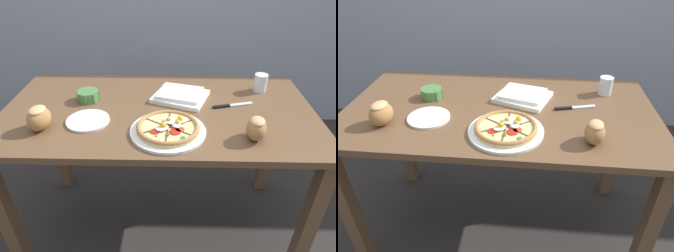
# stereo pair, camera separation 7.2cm
# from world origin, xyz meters

# --- Properties ---
(ground_plane) EXTENTS (12.00, 12.00, 0.00)m
(ground_plane) POSITION_xyz_m (0.00, 0.00, 0.00)
(ground_plane) COLOR #2D2826
(dining_table) EXTENTS (1.40, 0.74, 0.78)m
(dining_table) POSITION_xyz_m (0.00, 0.00, 0.66)
(dining_table) COLOR brown
(dining_table) RESTS_ON ground_plane
(pizza) EXTENTS (0.30, 0.30, 0.05)m
(pizza) POSITION_xyz_m (0.05, -0.19, 0.79)
(pizza) COLOR white
(pizza) RESTS_ON dining_table
(ramekin_bowl) EXTENTS (0.11, 0.11, 0.05)m
(ramekin_bowl) POSITION_xyz_m (-0.34, 0.07, 0.80)
(ramekin_bowl) COLOR #4C8442
(ramekin_bowl) RESTS_ON dining_table
(napkin_folded) EXTENTS (0.29, 0.27, 0.04)m
(napkin_folded) POSITION_xyz_m (0.10, 0.10, 0.79)
(napkin_folded) COLOR white
(napkin_folded) RESTS_ON dining_table
(bread_piece_near) EXTENTS (0.09, 0.11, 0.09)m
(bread_piece_near) POSITION_xyz_m (0.39, -0.23, 0.82)
(bread_piece_near) COLOR #A3703D
(bread_piece_near) RESTS_ON dining_table
(bread_piece_mid) EXTENTS (0.10, 0.13, 0.10)m
(bread_piece_mid) POSITION_xyz_m (-0.46, -0.18, 0.83)
(bread_piece_mid) COLOR #A3703D
(bread_piece_mid) RESTS_ON dining_table
(knife_main) EXTENTS (0.19, 0.07, 0.01)m
(knife_main) POSITION_xyz_m (0.34, 0.03, 0.78)
(knife_main) COLOR silver
(knife_main) RESTS_ON dining_table
(water_glass) EXTENTS (0.06, 0.06, 0.09)m
(water_glass) POSITION_xyz_m (0.50, 0.19, 0.81)
(water_glass) COLOR white
(water_glass) RESTS_ON dining_table
(side_saucer) EXTENTS (0.18, 0.18, 0.01)m
(side_saucer) POSITION_xyz_m (-0.29, -0.12, 0.78)
(side_saucer) COLOR white
(side_saucer) RESTS_ON dining_table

